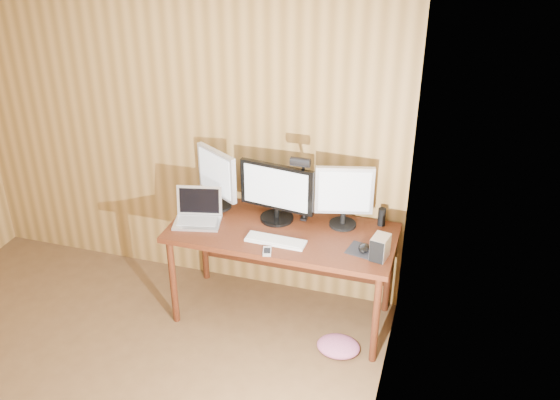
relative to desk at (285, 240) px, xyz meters
The scene contains 14 objects.
room_shell 2.04m from the desk, 118.65° to the right, with size 4.00×4.00×4.00m.
desk is the anchor object (origin of this frame).
monitor_center 0.36m from the desk, 140.58° to the left, with size 0.56×0.24×0.44m.
monitor_left 0.68m from the desk, 167.97° to the left, with size 0.37×0.25×0.46m.
monitor_right 0.55m from the desk, 16.95° to the left, with size 0.40×0.19×0.46m.
laptop 0.66m from the desk, behind, with size 0.38×0.32×0.24m.
keyboard 0.27m from the desk, 89.60° to the right, with size 0.42×0.14×0.02m.
mousepad 0.63m from the desk, 15.64° to the right, with size 0.21×0.17×0.00m, color black.
mouse 0.64m from the desk, 15.64° to the right, with size 0.07×0.11×0.04m, color black.
hard_drive 0.77m from the desk, 17.15° to the right, with size 0.12×0.16×0.16m.
phone 0.39m from the desk, 92.32° to the right, with size 0.08×0.12×0.02m.
speaker 0.71m from the desk, 17.47° to the left, with size 0.06×0.06×0.13m, color black.
desk_lamp 0.50m from the desk, 25.43° to the left, with size 0.13×0.19×0.59m.
fabric_pile 0.84m from the desk, 35.27° to the right, with size 0.31×0.25×0.10m, color #B1557C, non-canonical shape.
Camera 1 is at (2.01, -1.98, 3.02)m, focal length 40.00 mm.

